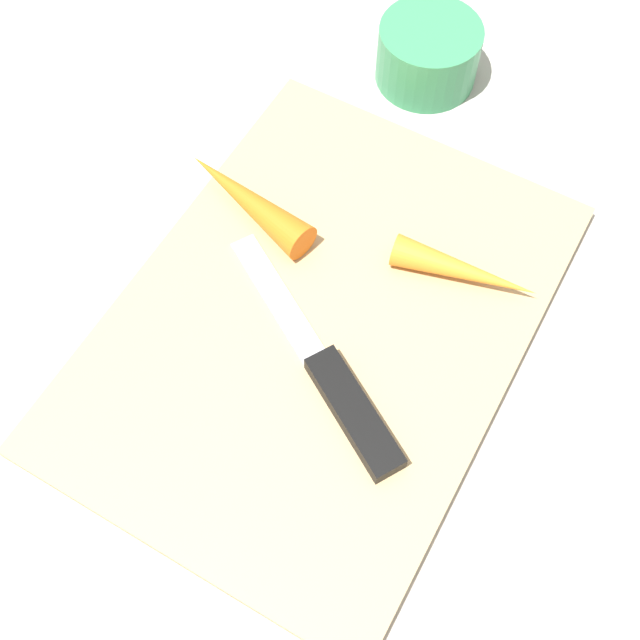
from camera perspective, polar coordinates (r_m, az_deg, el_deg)
ground_plane at (r=0.55m, az=0.00°, el=-0.59°), size 1.40×1.40×0.00m
cutting_board at (r=0.54m, az=0.00°, el=-0.30°), size 0.36×0.26×0.01m
knife at (r=0.51m, az=1.67°, el=-5.47°), size 0.12×0.18×0.01m
carrot_long at (r=0.57m, az=-5.28°, el=8.66°), size 0.05×0.12×0.03m
carrot_short at (r=0.55m, az=10.34°, el=3.49°), size 0.04×0.10×0.02m
small_bowl at (r=0.67m, az=7.78°, el=18.43°), size 0.08×0.08×0.05m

